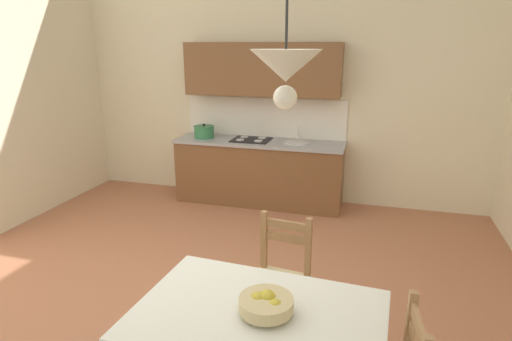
# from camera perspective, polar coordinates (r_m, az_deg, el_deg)

# --- Properties ---
(ground_plane) EXTENTS (6.34, 6.56, 0.10)m
(ground_plane) POSITION_cam_1_polar(r_m,az_deg,el_deg) (3.80, -7.96, -19.16)
(ground_plane) COLOR #AD6B4C
(wall_back) EXTENTS (6.34, 0.12, 4.08)m
(wall_back) POSITION_cam_1_polar(r_m,az_deg,el_deg) (5.99, 3.29, 15.42)
(wall_back) COLOR beige
(wall_back) RESTS_ON ground_plane
(kitchen_cabinetry) EXTENTS (2.33, 0.63, 2.20)m
(kitchen_cabinetry) POSITION_cam_1_polar(r_m,az_deg,el_deg) (5.86, 0.49, 3.71)
(kitchen_cabinetry) COLOR brown
(kitchen_cabinetry) RESTS_ON ground_plane
(dining_table) EXTENTS (1.42, 1.00, 0.75)m
(dining_table) POSITION_cam_1_polar(r_m,az_deg,el_deg) (2.52, 0.24, -21.07)
(dining_table) COLOR #56331C
(dining_table) RESTS_ON ground_plane
(dining_chair_kitchen_side) EXTENTS (0.47, 0.47, 0.93)m
(dining_chair_kitchen_side) POSITION_cam_1_polar(r_m,az_deg,el_deg) (3.32, 3.16, -14.64)
(dining_chair_kitchen_side) COLOR #D1BC89
(dining_chair_kitchen_side) RESTS_ON ground_plane
(fruit_bowl) EXTENTS (0.30, 0.30, 0.12)m
(fruit_bowl) POSITION_cam_1_polar(r_m,az_deg,el_deg) (2.40, 1.37, -17.56)
(fruit_bowl) COLOR tan
(fruit_bowl) RESTS_ON dining_table
(pendant_lamp) EXTENTS (0.32, 0.32, 0.80)m
(pendant_lamp) POSITION_cam_1_polar(r_m,az_deg,el_deg) (1.92, 4.04, 13.64)
(pendant_lamp) COLOR black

